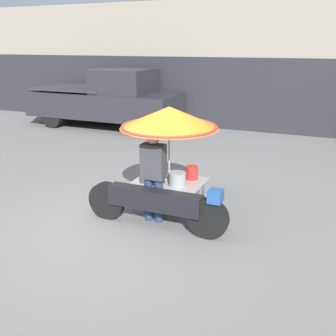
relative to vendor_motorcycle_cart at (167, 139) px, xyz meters
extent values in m
plane|color=slate|center=(-0.51, -0.65, -1.35)|extent=(36.00, 36.00, 0.00)
cube|color=gray|center=(-0.51, 8.17, 0.76)|extent=(28.00, 2.00, 4.23)
cube|color=#28282D|center=(-0.51, 7.14, -0.15)|extent=(23.80, 0.06, 2.40)
cylinder|color=black|center=(0.87, -0.51, -1.04)|extent=(0.64, 0.14, 0.64)
cylinder|color=black|center=(-0.89, -0.51, -1.04)|extent=(0.64, 0.14, 0.64)
cube|color=black|center=(-0.01, -0.51, -0.88)|extent=(1.55, 0.24, 0.32)
cube|color=#234C93|center=(0.98, -0.51, -0.66)|extent=(0.20, 0.24, 0.18)
cylinder|color=black|center=(-0.01, 0.37, -1.07)|extent=(0.57, 0.14, 0.57)
cylinder|color=#515156|center=(0.49, -0.29, -1.07)|extent=(0.03, 0.03, 0.57)
cylinder|color=#515156|center=(0.49, 0.48, -1.07)|extent=(0.03, 0.03, 0.57)
cylinder|color=#515156|center=(-0.50, -0.29, -1.07)|extent=(0.03, 0.03, 0.57)
cylinder|color=#515156|center=(-0.50, 0.48, -1.07)|extent=(0.03, 0.03, 0.57)
cube|color=#9E9EA3|center=(-0.01, 0.10, -0.77)|extent=(1.17, 0.90, 0.02)
cylinder|color=#B2B2B7|center=(-0.01, 0.10, -0.30)|extent=(0.03, 0.03, 0.92)
cone|color=orange|center=(-0.01, 0.10, 0.34)|extent=(1.61, 1.61, 0.35)
torus|color=red|center=(-0.01, 0.10, 0.18)|extent=(1.58, 1.58, 0.05)
cylinder|color=silver|center=(-0.27, -0.06, -0.67)|extent=(0.27, 0.27, 0.19)
cylinder|color=#939399|center=(0.20, -0.04, -0.65)|extent=(0.28, 0.28, 0.22)
cylinder|color=#939399|center=(-0.07, 0.28, -0.72)|extent=(0.31, 0.31, 0.08)
cylinder|color=red|center=(0.31, 0.34, -0.65)|extent=(0.21, 0.21, 0.23)
cylinder|color=navy|center=(-0.21, -0.29, -0.98)|extent=(0.14, 0.14, 0.75)
cylinder|color=navy|center=(-0.03, -0.29, -0.98)|extent=(0.14, 0.14, 0.75)
cube|color=#38383D|center=(-0.12, -0.29, -0.32)|extent=(0.38, 0.22, 0.57)
sphere|color=tan|center=(-0.12, -0.29, 0.07)|extent=(0.20, 0.20, 0.20)
cylinder|color=black|center=(-3.28, 5.04, -0.98)|extent=(0.75, 0.24, 0.75)
cylinder|color=black|center=(-3.28, 6.74, -0.98)|extent=(0.75, 0.24, 0.75)
cylinder|color=black|center=(-6.50, 5.04, -0.98)|extent=(0.75, 0.24, 0.75)
cylinder|color=black|center=(-6.50, 6.74, -0.98)|extent=(0.75, 0.24, 0.75)
cube|color=#28282D|center=(-4.89, 5.89, -0.55)|extent=(5.37, 2.00, 0.85)
cube|color=#28282D|center=(-4.03, 5.89, 0.27)|extent=(1.83, 1.84, 0.81)
cube|color=#2D2D33|center=(-5.97, 5.89, -0.03)|extent=(2.79, 1.92, 0.08)
camera|label=1|loc=(2.28, -5.44, 1.46)|focal=40.00mm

